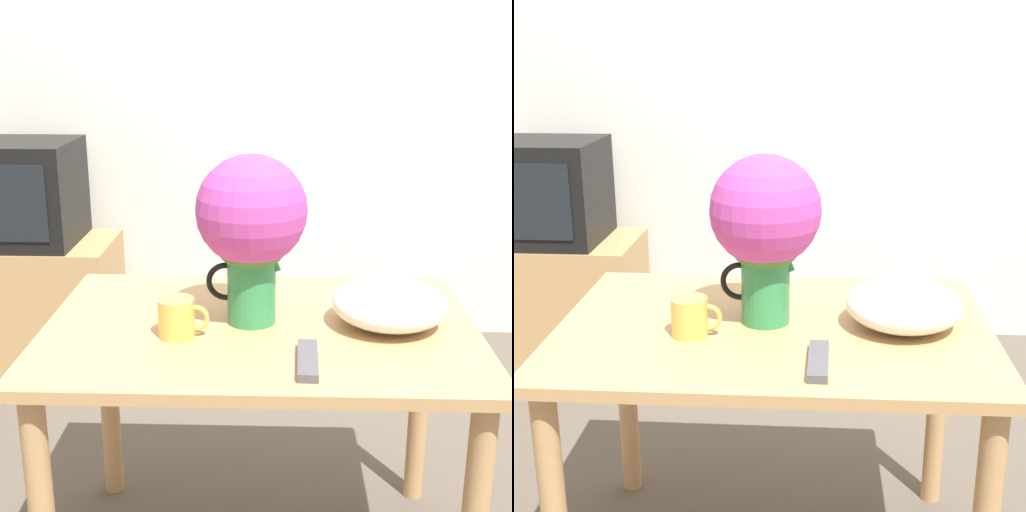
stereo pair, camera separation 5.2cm
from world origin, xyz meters
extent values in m
cube|color=silver|center=(0.00, 1.87, 1.30)|extent=(8.00, 0.05, 2.60)
cube|color=tan|center=(-0.07, 0.13, 0.72)|extent=(1.11, 0.77, 0.03)
cylinder|color=tan|center=(-0.56, 0.46, 0.35)|extent=(0.06, 0.06, 0.71)
cylinder|color=tan|center=(0.43, 0.46, 0.35)|extent=(0.06, 0.06, 0.71)
cylinder|color=#2D844C|center=(-0.09, 0.15, 0.83)|extent=(0.13, 0.13, 0.20)
cone|color=#2D844C|center=(-0.04, 0.15, 0.90)|extent=(0.04, 0.04, 0.05)
torus|color=black|center=(-0.15, 0.15, 0.84)|extent=(0.10, 0.02, 0.10)
sphere|color=#3D7033|center=(-0.09, 0.15, 0.98)|extent=(0.21, 0.21, 0.21)
sphere|color=#B23D99|center=(-0.09, 0.15, 1.03)|extent=(0.28, 0.28, 0.28)
cylinder|color=gold|center=(-0.27, 0.05, 0.78)|extent=(0.09, 0.09, 0.10)
torus|color=gold|center=(-0.22, 0.05, 0.78)|extent=(0.07, 0.01, 0.07)
ellipsoid|color=silver|center=(0.26, 0.14, 0.79)|extent=(0.29, 0.29, 0.12)
cube|color=#4C4C51|center=(0.05, -0.10, 0.75)|extent=(0.05, 0.19, 0.02)
cube|color=tan|center=(-1.17, 1.47, 0.28)|extent=(0.79, 0.47, 0.57)
cube|color=black|center=(-1.17, 1.47, 0.79)|extent=(0.50, 0.45, 0.45)
cube|color=black|center=(-1.17, 1.24, 0.79)|extent=(0.39, 0.01, 0.32)
camera|label=1|loc=(-0.02, -1.57, 1.44)|focal=50.00mm
camera|label=2|loc=(0.03, -1.57, 1.44)|focal=50.00mm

